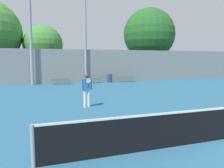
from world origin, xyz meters
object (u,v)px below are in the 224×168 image
Objects in this scene: bench_courtside_far at (60,79)px; tennis_player at (87,88)px; bench_adjacent_court at (92,79)px; light_pole_near_left at (85,29)px; light_pole_center_back at (30,27)px; tree_green_tall at (43,45)px; bench_courtside_near at (125,78)px; trash_bin at (110,78)px; tree_green_broad at (149,34)px.

tennis_player is at bearing -88.80° from bench_courtside_far.
bench_courtside_far is 0.96× the size of bench_adjacent_court.
light_pole_near_left reaches higher than bench_courtside_far.
bench_courtside_far is 3.08m from bench_adjacent_court.
tree_green_tall is at bearing 74.65° from light_pole_center_back.
bench_courtside_near is 9.97m from tree_green_tall.
bench_courtside_far is 2.28× the size of trash_bin.
light_pole_near_left is 1.00× the size of light_pole_center_back.
bench_courtside_far and bench_adjacent_court have the same top height.
bench_courtside_far is at bearing 84.75° from tennis_player.
light_pole_center_back is (-9.27, 0.34, 4.83)m from bench_courtside_near.
tennis_player is 0.18× the size of light_pole_near_left.
light_pole_center_back is (-5.60, 0.34, 4.83)m from bench_adjacent_court.
tennis_player is 15.79m from tree_green_tall.
tree_green_broad reaches higher than bench_courtside_near.
tree_green_tall is at bearing 150.23° from bench_courtside_near.
bench_courtside_far is 0.21× the size of light_pole_near_left.
tree_green_broad is (8.98, 4.74, 5.22)m from bench_adjacent_court.
tree_green_broad is at bearing 33.48° from trash_bin.
trash_bin is (5.02, 0.10, -0.03)m from bench_courtside_far.
tennis_player reaches higher than trash_bin.
bench_courtside_far is 0.31× the size of tree_green_tall.
trash_bin is at bearing -1.81° from light_pole_center_back.
trash_bin is (-1.72, 0.10, -0.03)m from bench_courtside_near.
tree_green_broad is (14.57, 4.41, 0.39)m from light_pole_center_back.
tree_green_tall is (-4.42, 4.63, 3.55)m from bench_adjacent_court.
light_pole_center_back is 1.49× the size of tree_green_tall.
light_pole_center_back reaches higher than bench_courtside_far.
tennis_player is 0.84× the size of bench_courtside_near.
bench_adjacent_court is at bearing -3.43° from light_pole_center_back.
bench_courtside_near is 0.22× the size of light_pole_near_left.
trash_bin is 9.93m from tree_green_broad.
tree_green_broad is (9.44, 4.22, 0.30)m from light_pole_near_left.
trash_bin reaches higher than bench_courtside_near.
tree_green_tall is at bearing 144.58° from trash_bin.
light_pole_near_left is at bearing 2.13° from light_pole_center_back.
light_pole_center_back is (-5.14, -0.19, -0.09)m from light_pole_near_left.
bench_courtside_near is 1.06× the size of bench_courtside_far.
tennis_player is 11.91m from trash_bin.
bench_courtside_near is 8.82m from tree_green_broad.
light_pole_near_left reaches higher than tree_green_broad.
bench_courtside_near and bench_adjacent_court have the same top height.
trash_bin is (1.95, 0.10, -0.03)m from bench_adjacent_court.
bench_courtside_far is 5.98m from tree_green_tall.
light_pole_center_back reaches higher than bench_adjacent_court.
light_pole_near_left is at bearing 11.39° from bench_courtside_far.
bench_courtside_far is at bearing 180.00° from bench_courtside_near.
light_pole_center_back is at bearing 178.19° from trash_bin.
tree_green_broad is (13.40, 0.12, 1.67)m from tree_green_tall.
bench_adjacent_court is (-3.67, 0.00, -0.00)m from bench_courtside_near.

